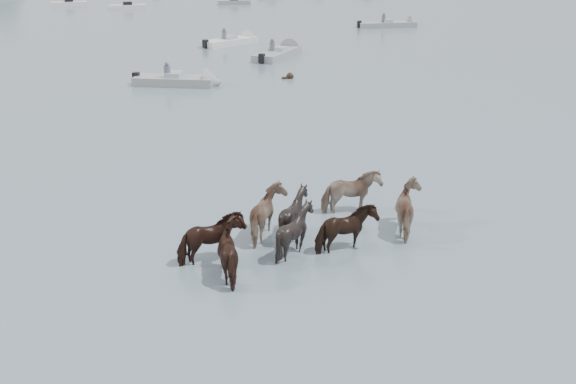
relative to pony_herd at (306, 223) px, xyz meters
name	(u,v)px	position (x,y,z in m)	size (l,w,h in m)	color
ground	(328,224)	(1.10, 0.77, -0.57)	(400.00, 400.00, 0.00)	#4D5E6E
pony_herd	(306,223)	(0.00, 0.00, 0.00)	(7.20, 3.35, 1.50)	black
swimming_pony	(289,77)	(8.98, 19.65, -0.47)	(0.72, 0.44, 0.44)	black
motorboat_b	(188,81)	(3.04, 20.42, -0.34)	(5.01, 3.99, 1.92)	gray
motorboat_c	(237,41)	(11.04, 33.47, -0.34)	(5.43, 3.35, 1.92)	silver
motorboat_d	(282,52)	(11.95, 27.00, -0.34)	(5.30, 4.98, 1.92)	gray
motorboat_e	(395,25)	(28.24, 36.74, -0.34)	(6.07, 3.03, 1.92)	gray
distant_flotilla	(37,3)	(0.09, 74.84, -0.31)	(104.78, 29.23, 0.93)	silver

